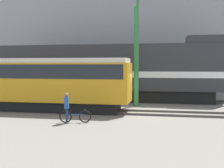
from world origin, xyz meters
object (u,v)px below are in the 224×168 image
(person, at_px, (67,105))
(utility_pole_left, at_px, (136,57))
(bicycle, at_px, (75,116))
(freight_locomotive, at_px, (106,72))
(streetcar, at_px, (41,81))
(utility_pole_center, at_px, (137,43))

(person, height_order, utility_pole_left, utility_pole_left)
(bicycle, relative_size, utility_pole_left, 0.23)
(freight_locomotive, distance_m, streetcar, 7.05)
(freight_locomotive, distance_m, bicycle, 10.07)
(utility_pole_left, height_order, utility_pole_center, utility_pole_center)
(person, distance_m, utility_pole_center, 8.44)
(bicycle, height_order, person, person)
(streetcar, distance_m, person, 5.03)
(freight_locomotive, height_order, person, freight_locomotive)
(streetcar, bearing_deg, bicycle, -44.83)
(bicycle, relative_size, utility_pole_center, 0.18)
(person, xyz_separation_m, utility_pole_center, (3.05, 6.92, 3.75))
(freight_locomotive, bearing_deg, streetcar, -116.54)
(streetcar, bearing_deg, person, -50.09)
(person, height_order, utility_pole_center, utility_pole_center)
(utility_pole_left, distance_m, utility_pole_center, 1.04)
(streetcar, relative_size, utility_pole_left, 1.64)
(utility_pole_left, relative_size, utility_pole_center, 0.78)
(freight_locomotive, xyz_separation_m, utility_pole_center, (3.06, -3.14, 2.21))
(utility_pole_left, bearing_deg, freight_locomotive, 133.09)
(freight_locomotive, xyz_separation_m, streetcar, (-3.14, -6.29, -0.51))
(freight_locomotive, distance_m, utility_pole_left, 4.46)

